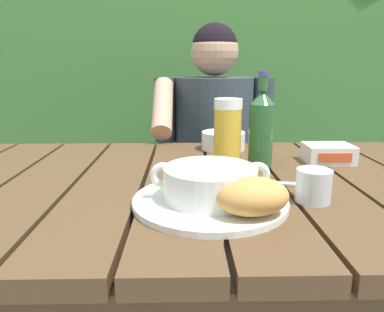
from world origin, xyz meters
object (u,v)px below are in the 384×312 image
(soup_bowl, at_px, (210,182))
(diner_bowl, at_px, (223,141))
(butter_tub, at_px, (328,153))
(table_knife, at_px, (273,183))
(bread_roll, at_px, (252,196))
(beer_glass, at_px, (227,135))
(chair_near_diner, at_px, (210,185))
(person_eating, at_px, (213,146))
(beer_bottle, at_px, (261,127))
(serving_plate, at_px, (210,201))
(water_glass_small, at_px, (313,186))

(soup_bowl, xyz_separation_m, diner_bowl, (0.07, 0.46, -0.02))
(butter_tub, xyz_separation_m, table_knife, (-0.20, -0.19, -0.02))
(bread_roll, xyz_separation_m, beer_glass, (-0.01, 0.31, 0.05))
(chair_near_diner, relative_size, person_eating, 0.79)
(person_eating, distance_m, soup_bowl, 0.81)
(beer_glass, xyz_separation_m, diner_bowl, (0.01, 0.23, -0.06))
(beer_bottle, relative_size, table_knife, 1.49)
(person_eating, height_order, bread_roll, person_eating)
(bread_roll, height_order, butter_tub, bread_roll)
(person_eating, bearing_deg, table_knife, -83.55)
(beer_bottle, bearing_deg, butter_tub, 8.36)
(serving_plate, distance_m, bread_roll, 0.11)
(chair_near_diner, distance_m, diner_bowl, 0.63)
(chair_near_diner, bearing_deg, butter_tub, -68.86)
(serving_plate, bearing_deg, bread_roll, -49.40)
(butter_tub, bearing_deg, bread_roll, -126.40)
(water_glass_small, bearing_deg, table_knife, 116.75)
(serving_plate, xyz_separation_m, water_glass_small, (0.20, 0.01, 0.03))
(soup_bowl, bearing_deg, serving_plate, 180.00)
(chair_near_diner, height_order, serving_plate, chair_near_diner)
(serving_plate, height_order, soup_bowl, soup_bowl)
(serving_plate, relative_size, beer_glass, 1.65)
(table_knife, distance_m, diner_bowl, 0.36)
(chair_near_diner, height_order, diner_bowl, chair_near_diner)
(serving_plate, xyz_separation_m, butter_tub, (0.34, 0.30, 0.02))
(beer_bottle, distance_m, table_knife, 0.19)
(person_eating, height_order, butter_tub, person_eating)
(person_eating, distance_m, table_knife, 0.69)
(soup_bowl, xyz_separation_m, butter_tub, (0.34, 0.30, -0.02))
(person_eating, distance_m, water_glass_small, 0.81)
(soup_bowl, height_order, table_knife, soup_bowl)
(butter_tub, bearing_deg, soup_bowl, -138.87)
(butter_tub, relative_size, table_knife, 0.77)
(person_eating, bearing_deg, water_glass_small, -80.62)
(beer_bottle, height_order, table_knife, beer_bottle)
(beer_glass, xyz_separation_m, butter_tub, (0.29, 0.06, -0.07))
(serving_plate, bearing_deg, beer_bottle, 60.96)
(bread_roll, bearing_deg, diner_bowl, 89.13)
(butter_tub, height_order, table_knife, butter_tub)
(water_glass_small, height_order, diner_bowl, water_glass_small)
(person_eating, relative_size, serving_plate, 4.00)
(beer_glass, distance_m, diner_bowl, 0.23)
(person_eating, height_order, soup_bowl, person_eating)
(water_glass_small, bearing_deg, diner_bowl, 105.66)
(beer_glass, bearing_deg, soup_bowl, -104.08)
(table_knife, relative_size, diner_bowl, 1.21)
(soup_bowl, bearing_deg, diner_bowl, 80.90)
(beer_glass, distance_m, beer_bottle, 0.10)
(serving_plate, height_order, beer_bottle, beer_bottle)
(soup_bowl, height_order, beer_glass, beer_glass)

